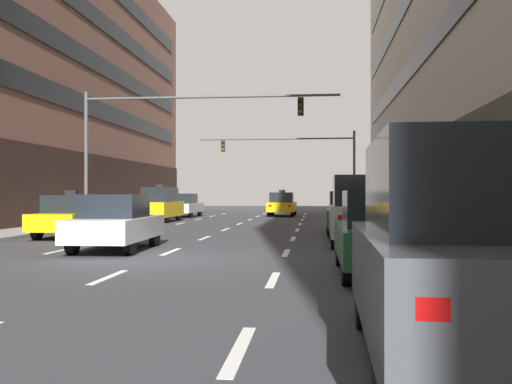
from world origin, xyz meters
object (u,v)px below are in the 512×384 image
Objects in this scene: car_parked_0 at (461,251)px; car_parked_1 at (386,234)px; car_driving_1 at (116,223)px; pedestrian_0 at (387,207)px; taxi_driving_0 at (160,205)px; car_driving_3 at (184,205)px; car_parked_2 at (360,211)px; taxi_driving_5 at (282,204)px; traffic_signal_0 at (166,127)px; traffic_signal_1 at (303,155)px; taxi_driving_2 at (73,216)px; car_parked_3 at (351,213)px.

car_parked_1 is (0.00, 6.09, -0.26)m from car_parked_0.
car_parked_0 is at bearing -55.41° from car_driving_1.
taxi_driving_0 is at bearing 146.40° from pedestrian_0.
car_driving_3 is 0.95× the size of car_parked_0.
car_parked_2 reaches higher than taxi_driving_0.
car_parked_2 reaches higher than taxi_driving_5.
pedestrian_0 is (1.59, 6.01, -0.03)m from car_parked_2.
car_driving_3 is 0.36× the size of traffic_signal_0.
traffic_signal_0 is 17.48m from traffic_signal_1.
car_parked_0 is 0.40× the size of traffic_signal_1.
car_driving_3 is 0.38× the size of traffic_signal_1.
taxi_driving_2 is 0.35× the size of traffic_signal_0.
taxi_driving_2 is 0.92× the size of car_parked_3.
car_parked_0 is 1.00× the size of car_parked_2.
taxi_driving_2 is 0.93× the size of taxi_driving_5.
car_parked_1 is 1.00× the size of car_parked_2.
traffic_signal_0 reaches higher than taxi_driving_0.
car_parked_1 is 6.82m from car_parked_2.
car_driving_3 is 0.94× the size of car_parked_3.
taxi_driving_5 reaches higher than car_driving_3.
taxi_driving_5 is (6.71, 20.91, 0.05)m from taxi_driving_2.
taxi_driving_5 is 23.37m from car_parked_2.
taxi_driving_2 is at bearing -89.88° from car_driving_3.
taxi_driving_5 reaches higher than pedestrian_0.
car_parked_3 is (3.83, -18.24, 0.01)m from taxi_driving_5.
traffic_signal_1 is (-2.37, 37.48, 3.41)m from car_parked_0.
traffic_signal_1 is at bearing 52.78° from taxi_driving_0.
traffic_signal_1 reaches higher than car_parked_2.
car_parked_1 is at bearing 90.00° from car_parked_0.
taxi_driving_0 is 0.98× the size of taxi_driving_2.
traffic_signal_1 is (6.16, 16.36, -0.33)m from traffic_signal_0.
traffic_signal_0 is at bearing 111.99° from car_parked_0.
car_parked_2 is 6.22m from pedestrian_0.
car_parked_2 is (3.83, -23.05, 0.26)m from taxi_driving_5.
car_parked_0 is (10.42, -26.89, 0.11)m from taxi_driving_0.
traffic_signal_0 is 11.02m from pedestrian_0.
car_parked_3 is (10.57, -15.95, 0.06)m from car_driving_3.
taxi_driving_2 is 21.96m from taxi_driving_5.
car_parked_2 reaches higher than car_driving_1.
car_parked_0 is (7.23, -10.48, 0.30)m from car_driving_1.
taxi_driving_5 is at bearing 101.86° from car_parked_3.
traffic_signal_0 is (-8.53, 21.12, 3.74)m from car_parked_0.
traffic_signal_1 is at bearing 69.37° from traffic_signal_0.
traffic_signal_1 is at bearing 79.80° from car_driving_1.
car_parked_1 reaches higher than car_driving_3.
car_driving_1 is at bearing 148.69° from car_parked_1.
traffic_signal_1 reaches higher than pedestrian_0.
traffic_signal_1 reaches higher than car_parked_0.
traffic_signal_1 reaches higher than car_parked_3.
car_parked_0 is 2.84× the size of pedestrian_0.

